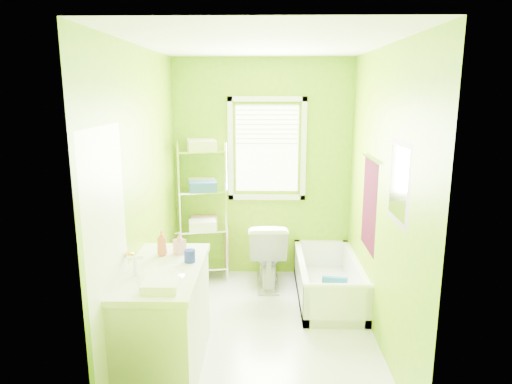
{
  "coord_description": "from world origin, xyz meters",
  "views": [
    {
      "loc": [
        0.03,
        -3.92,
        2.22
      ],
      "look_at": [
        -0.06,
        0.25,
        1.29
      ],
      "focal_mm": 32.0,
      "sensor_mm": 36.0,
      "label": 1
    }
  ],
  "objects_px": {
    "bathtub": "(328,286)",
    "toilet": "(267,253)",
    "wire_shelf_unit": "(204,195)",
    "vanity": "(165,317)"
  },
  "relations": [
    {
      "from": "bathtub",
      "to": "wire_shelf_unit",
      "type": "relative_size",
      "value": 0.84
    },
    {
      "from": "vanity",
      "to": "wire_shelf_unit",
      "type": "height_order",
      "value": "wire_shelf_unit"
    },
    {
      "from": "bathtub",
      "to": "toilet",
      "type": "relative_size",
      "value": 1.8
    },
    {
      "from": "toilet",
      "to": "wire_shelf_unit",
      "type": "bearing_deg",
      "value": -16.57
    },
    {
      "from": "wire_shelf_unit",
      "to": "bathtub",
      "type": "bearing_deg",
      "value": -21.85
    },
    {
      "from": "vanity",
      "to": "bathtub",
      "type": "bearing_deg",
      "value": 41.66
    },
    {
      "from": "bathtub",
      "to": "wire_shelf_unit",
      "type": "height_order",
      "value": "wire_shelf_unit"
    },
    {
      "from": "wire_shelf_unit",
      "to": "toilet",
      "type": "bearing_deg",
      "value": -15.06
    },
    {
      "from": "toilet",
      "to": "wire_shelf_unit",
      "type": "distance_m",
      "value": 1.0
    },
    {
      "from": "bathtub",
      "to": "vanity",
      "type": "xyz_separation_m",
      "value": [
        -1.49,
        -1.32,
        0.32
      ]
    }
  ]
}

